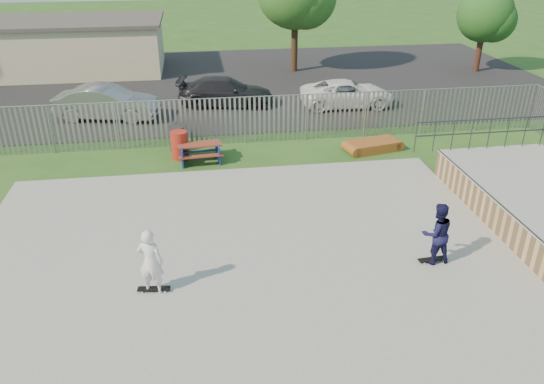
{
  "coord_description": "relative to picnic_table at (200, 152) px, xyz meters",
  "views": [
    {
      "loc": [
        -0.94,
        -12.09,
        8.23
      ],
      "look_at": [
        1.12,
        2.0,
        1.1
      ],
      "focal_mm": 35.0,
      "sensor_mm": 36.0,
      "label": 1
    }
  ],
  "objects": [
    {
      "name": "trash_bin_grey",
      "position": [
        -0.89,
        1.19,
        0.15
      ],
      "size": [
        0.61,
        0.61,
        1.02
      ],
      "primitive_type": "cylinder",
      "color": "#242426",
      "rests_on": "ground"
    },
    {
      "name": "parking_lot",
      "position": [
        0.96,
        11.68,
        -0.35
      ],
      "size": [
        40.0,
        18.0,
        0.02
      ],
      "primitive_type": "cube",
      "color": "black",
      "rests_on": "ground"
    },
    {
      "name": "car_silver",
      "position": [
        -4.21,
        5.73,
        0.44
      ],
      "size": [
        5.02,
        2.58,
        1.58
      ],
      "primitive_type": "imported",
      "rotation": [
        0.0,
        0.0,
        1.37
      ],
      "color": "#A3A2A7",
      "rests_on": "parking_lot"
    },
    {
      "name": "skater_white",
      "position": [
        -1.34,
        -8.45,
        0.65
      ],
      "size": [
        0.72,
        0.58,
        1.74
      ],
      "primitive_type": "imported",
      "rotation": [
        0.0,
        0.0,
        2.86
      ],
      "color": "white",
      "rests_on": "concrete_slab"
    },
    {
      "name": "picnic_table",
      "position": [
        0.0,
        0.0,
        0.0
      ],
      "size": [
        1.79,
        1.51,
        0.72
      ],
      "rotation": [
        0.0,
        0.0,
        0.07
      ],
      "color": "maroon",
      "rests_on": "ground"
    },
    {
      "name": "funbox",
      "position": [
        7.05,
        0.05,
        -0.16
      ],
      "size": [
        2.19,
        1.43,
        0.4
      ],
      "rotation": [
        0.0,
        0.0,
        0.22
      ],
      "color": "brown",
      "rests_on": "ground"
    },
    {
      "name": "quarter_pipe",
      "position": [
        10.46,
        -6.28,
        0.19
      ],
      "size": [
        5.5,
        7.05,
        2.19
      ],
      "color": "tan",
      "rests_on": "ground"
    },
    {
      "name": "car_dark",
      "position": [
        1.5,
        7.09,
        0.36
      ],
      "size": [
        5.07,
        2.69,
        1.4
      ],
      "primitive_type": "imported",
      "rotation": [
        0.0,
        0.0,
        1.42
      ],
      "color": "#222227",
      "rests_on": "parking_lot"
    },
    {
      "name": "concrete_slab",
      "position": [
        0.96,
        -7.32,
        -0.29
      ],
      "size": [
        15.0,
        12.0,
        0.15
      ],
      "primitive_type": "cube",
      "color": "gray",
      "rests_on": "ground"
    },
    {
      "name": "ground",
      "position": [
        0.96,
        -7.32,
        -0.36
      ],
      "size": [
        120.0,
        120.0,
        0.0
      ],
      "primitive_type": "plane",
      "color": "#27571E",
      "rests_on": "ground"
    },
    {
      "name": "skateboard_a",
      "position": [
        6.04,
        -8.2,
        -0.18
      ],
      "size": [
        0.81,
        0.26,
        0.08
      ],
      "rotation": [
        0.0,
        0.0,
        0.08
      ],
      "color": "black",
      "rests_on": "concrete_slab"
    },
    {
      "name": "trash_bin_red",
      "position": [
        -0.77,
        0.36,
        0.19
      ],
      "size": [
        0.67,
        0.67,
        1.11
      ],
      "primitive_type": "cylinder",
      "color": "maroon",
      "rests_on": "ground"
    },
    {
      "name": "fence",
      "position": [
        1.96,
        -2.74,
        0.64
      ],
      "size": [
        26.04,
        16.02,
        2.0
      ],
      "color": "gray",
      "rests_on": "ground"
    },
    {
      "name": "skateboard_b",
      "position": [
        -1.34,
        -8.45,
        -0.18
      ],
      "size": [
        0.82,
        0.28,
        0.08
      ],
      "rotation": [
        0.0,
        0.0,
        -0.11
      ],
      "color": "black",
      "rests_on": "concrete_slab"
    },
    {
      "name": "building",
      "position": [
        -7.04,
        15.68,
        1.25
      ],
      "size": [
        10.4,
        6.4,
        3.2
      ],
      "color": "beige",
      "rests_on": "ground"
    },
    {
      "name": "car_white",
      "position": [
        7.6,
        6.01,
        0.31
      ],
      "size": [
        4.8,
        2.33,
        1.31
      ],
      "primitive_type": "imported",
      "rotation": [
        0.0,
        0.0,
        1.54
      ],
      "color": "white",
      "rests_on": "parking_lot"
    },
    {
      "name": "skater_navy",
      "position": [
        6.04,
        -8.2,
        0.65
      ],
      "size": [
        0.89,
        0.72,
        1.74
      ],
      "primitive_type": "imported",
      "rotation": [
        0.0,
        0.0,
        3.22
      ],
      "color": "#14133B",
      "rests_on": "concrete_slab"
    },
    {
      "name": "tree_right",
      "position": [
        17.73,
        12.01,
        3.12
      ],
      "size": [
        3.36,
        3.36,
        5.18
      ],
      "color": "#44241B",
      "rests_on": "ground"
    }
  ]
}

